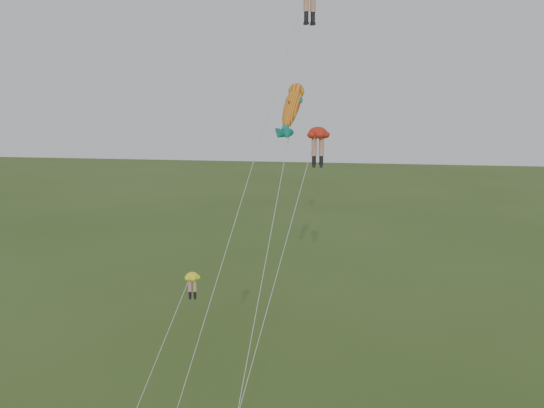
# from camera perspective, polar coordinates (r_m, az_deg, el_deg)

# --- Properties ---
(legs_kite_red_mid) EXTENTS (3.67, 11.90, 15.14)m
(legs_kite_red_mid) POSITION_cam_1_polar(r_m,az_deg,el_deg) (34.79, 4.21, 5.97)
(legs_kite_red_mid) COLOR red
(legs_kite_red_mid) RESTS_ON ground
(legs_kite_yellow) EXTENTS (3.48, 3.19, 8.32)m
(legs_kite_yellow) POSITION_cam_1_polar(r_m,az_deg,el_deg) (30.02, -8.02, -8.10)
(legs_kite_yellow) COLOR #FFF720
(legs_kite_yellow) RESTS_ON ground
(fish_kite) EXTENTS (2.62, 8.31, 17.78)m
(fish_kite) POSITION_cam_1_polar(r_m,az_deg,el_deg) (32.19, 1.88, 9.08)
(fish_kite) COLOR gold
(fish_kite) RESTS_ON ground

